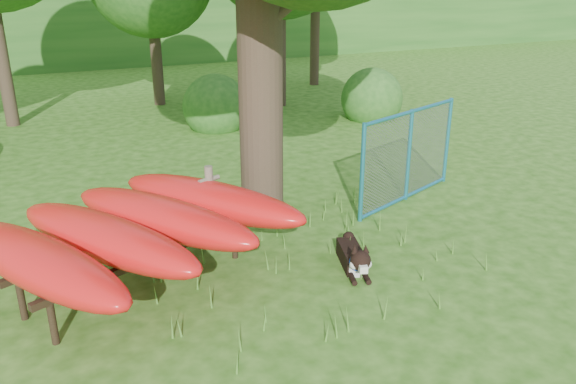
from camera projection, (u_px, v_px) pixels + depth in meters
name	position (u px, v px, depth m)	size (l,w,h in m)	color
ground	(317.00, 296.00, 7.24)	(80.00, 80.00, 0.00)	#255410
wooden_post	(210.00, 206.00, 8.31)	(0.36, 0.18, 1.31)	#605848
kayak_rack	(135.00, 227.00, 7.20)	(4.58, 4.12, 1.11)	black
husky_dog	(354.00, 258.00, 7.82)	(0.63, 1.14, 0.54)	black
fence_section	(409.00, 155.00, 10.19)	(2.77, 1.02, 2.83)	teal
wildflower_clump	(362.00, 266.00, 7.58)	(0.11, 0.12, 0.25)	#4F862C
shrub_right	(371.00, 119.00, 16.70)	(1.80, 1.80, 1.80)	#285E1E
shrub_mid	(217.00, 128.00, 15.59)	(1.80, 1.80, 1.80)	#285E1E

